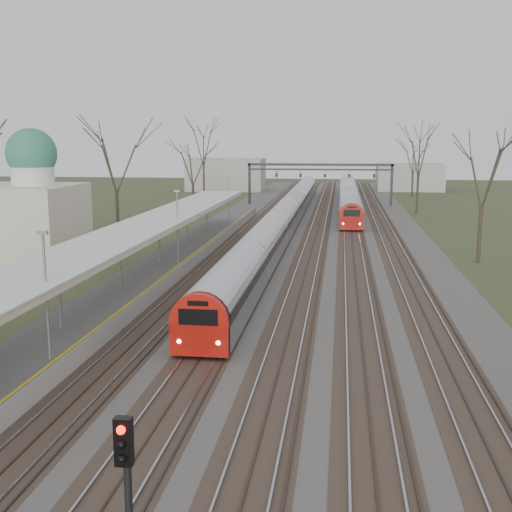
% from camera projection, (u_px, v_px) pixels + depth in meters
% --- Properties ---
extents(track_bed, '(24.00, 160.00, 0.22)m').
position_uv_depth(track_bed, '(309.00, 235.00, 64.03)').
color(track_bed, '#474442').
rests_on(track_bed, ground).
extents(platform, '(3.50, 69.00, 1.00)m').
position_uv_depth(platform, '(173.00, 261.00, 48.09)').
color(platform, '#9E9B93').
rests_on(platform, ground).
extents(canopy, '(4.10, 50.00, 3.11)m').
position_uv_depth(canopy, '(154.00, 223.00, 43.07)').
color(canopy, slate).
rests_on(canopy, platform).
extents(dome_building, '(10.00, 8.00, 10.30)m').
position_uv_depth(dome_building, '(14.00, 215.00, 49.64)').
color(dome_building, beige).
rests_on(dome_building, ground).
extents(signal_gantry, '(21.00, 0.59, 6.08)m').
position_uv_depth(signal_gantry, '(320.00, 172.00, 92.41)').
color(signal_gantry, black).
rests_on(signal_gantry, ground).
extents(tree_west_far, '(5.50, 5.50, 11.33)m').
position_uv_depth(tree_west_far, '(115.00, 156.00, 58.01)').
color(tree_west_far, '#2D231C').
rests_on(tree_west_far, ground).
extents(tree_east_far, '(5.00, 5.00, 10.30)m').
position_uv_depth(tree_east_far, '(484.00, 169.00, 48.28)').
color(tree_east_far, '#2D231C').
rests_on(tree_east_far, ground).
extents(train_near, '(2.62, 90.21, 3.05)m').
position_uv_depth(train_near, '(287.00, 213.00, 70.95)').
color(train_near, '#A0A3AA').
rests_on(train_near, ground).
extents(train_far, '(2.62, 60.21, 3.05)m').
position_uv_depth(train_far, '(349.00, 194.00, 94.74)').
color(train_far, '#A0A3AA').
rests_on(train_far, ground).
extents(signal_post, '(0.35, 0.45, 4.10)m').
position_uv_depth(signal_post, '(127.00, 480.00, 12.79)').
color(signal_post, black).
rests_on(signal_post, ground).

